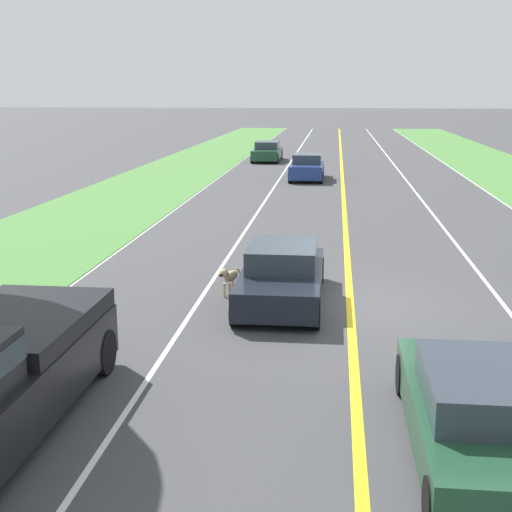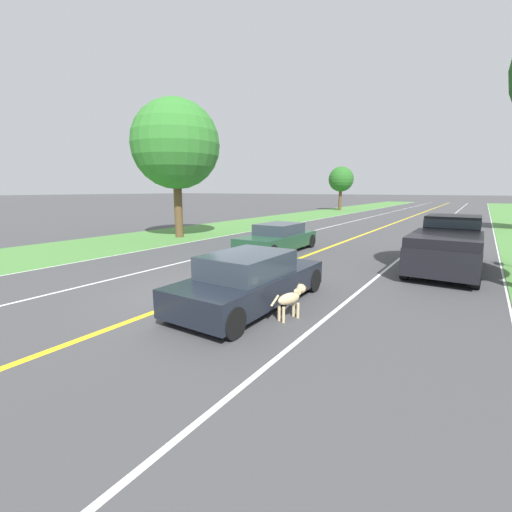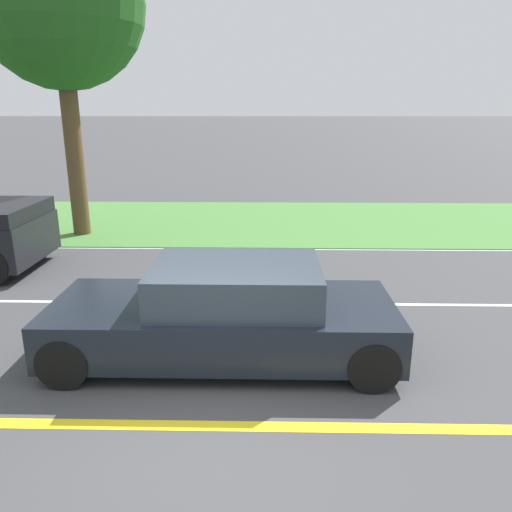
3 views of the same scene
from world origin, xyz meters
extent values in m
plane|color=#424244|center=(0.00, 0.00, 0.00)|extent=(400.00, 400.00, 0.00)
cube|color=yellow|center=(0.00, 0.00, 0.00)|extent=(0.18, 160.00, 0.01)
cube|color=white|center=(7.00, 0.00, 0.00)|extent=(0.14, 160.00, 0.01)
cube|color=white|center=(3.50, 0.00, 0.00)|extent=(0.10, 160.00, 0.01)
cube|color=#4C843D|center=(10.00, 0.00, 0.01)|extent=(6.00, 160.00, 0.03)
cube|color=black|center=(1.58, 0.02, 0.49)|extent=(1.81, 4.55, 0.62)
cube|color=#2D3842|center=(1.58, -0.16, 1.06)|extent=(1.56, 2.18, 0.53)
cylinder|color=black|center=(2.39, 1.88, 0.32)|extent=(0.22, 0.64, 0.64)
cylinder|color=black|center=(2.39, -1.84, 0.32)|extent=(0.22, 0.64, 0.64)
cylinder|color=black|center=(0.76, 1.88, 0.32)|extent=(0.22, 0.64, 0.64)
cylinder|color=black|center=(0.76, -1.84, 0.32)|extent=(0.22, 0.64, 0.64)
ellipsoid|color=#D1B784|center=(2.83, -0.37, 0.47)|extent=(0.38, 0.65, 0.25)
cylinder|color=#D1B784|center=(2.96, -0.19, 0.17)|extent=(0.07, 0.07, 0.35)
cylinder|color=#D1B784|center=(2.82, -0.60, 0.17)|extent=(0.07, 0.07, 0.35)
cylinder|color=#D1B784|center=(2.83, -0.14, 0.17)|extent=(0.07, 0.07, 0.35)
cylinder|color=#D1B784|center=(2.69, -0.55, 0.17)|extent=(0.07, 0.07, 0.35)
cylinder|color=#D1B784|center=(2.91, -0.12, 0.58)|extent=(0.18, 0.20, 0.17)
sphere|color=#D1B784|center=(2.95, -0.02, 0.63)|extent=(0.27, 0.27, 0.21)
ellipsoid|color=#331E14|center=(2.99, 0.12, 0.62)|extent=(0.12, 0.12, 0.08)
cone|color=tan|center=(3.00, -0.05, 0.71)|extent=(0.09, 0.09, 0.09)
cone|color=tan|center=(2.89, -0.01, 0.71)|extent=(0.09, 0.09, 0.09)
cylinder|color=#D1B784|center=(2.70, -0.76, 0.51)|extent=(0.12, 0.23, 0.23)
cylinder|color=black|center=(6.22, 4.69, 0.39)|extent=(0.22, 0.78, 0.78)
cylinder|color=brown|center=(8.36, 4.40, 2.18)|extent=(0.44, 0.44, 4.36)
sphere|color=#23561E|center=(8.36, 4.40, 5.68)|extent=(4.05, 4.05, 4.05)
camera|label=1|loc=(0.42, 15.90, 4.77)|focal=50.00mm
camera|label=2|loc=(6.14, -6.72, 2.81)|focal=24.00mm
camera|label=3|loc=(-4.58, -0.56, 3.28)|focal=35.00mm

